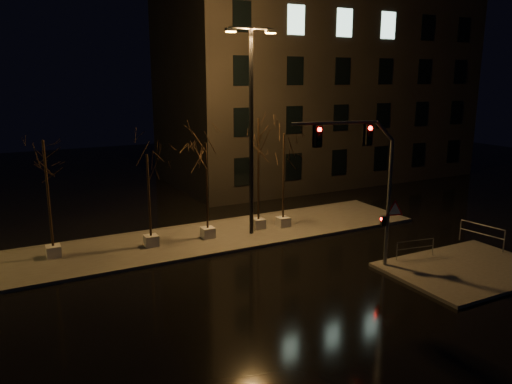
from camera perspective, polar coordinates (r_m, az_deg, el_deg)
ground at (r=22.17m, az=3.02°, el=-9.34°), size 90.00×90.00×0.00m
median at (r=27.15m, az=-3.47°, el=-4.91°), size 22.00×5.00×0.15m
sidewalk_corner at (r=24.37m, az=22.99°, el=-8.11°), size 7.00×5.00×0.15m
building at (r=43.23m, az=7.02°, el=11.74°), size 25.00×12.00×15.00m
tree_0 at (r=24.50m, az=-22.93°, el=2.66°), size 1.80×1.80×5.68m
tree_1 at (r=24.77m, az=-12.25°, el=1.91°), size 1.80×1.80×4.78m
tree_2 at (r=25.59m, az=-5.71°, el=3.15°), size 1.80×1.80×5.16m
tree_3 at (r=26.96m, az=0.29°, el=5.57°), size 1.80×1.80×6.29m
tree_4 at (r=27.43m, az=3.20°, el=4.29°), size 1.80×1.80×5.42m
traffic_signal_mast at (r=21.88m, az=12.72°, el=2.14°), size 5.18×1.36×6.50m
streetlight_main at (r=25.95m, az=-0.55°, el=8.35°), size 2.67×0.55×10.67m
guard_rail_a at (r=24.54m, az=17.75°, el=-5.92°), size 2.00×0.36×0.87m
guard_rail_b at (r=27.38m, az=24.40°, el=-4.20°), size 0.43×2.32×1.11m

